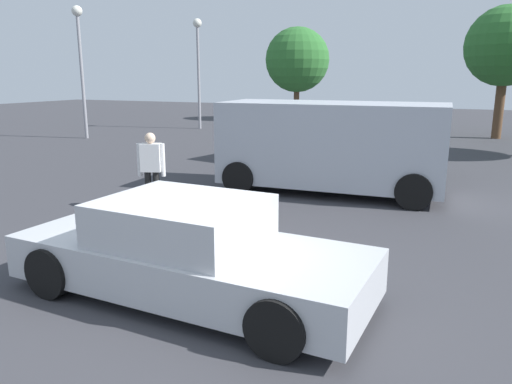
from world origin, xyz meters
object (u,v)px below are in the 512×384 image
(sedan_foreground, at_px, (188,252))
(pedestrian, at_px, (151,165))
(dog, at_px, (262,204))
(suv_dark, at_px, (330,133))
(light_post_near, at_px, (80,48))
(light_post_mid, at_px, (198,53))
(van_white, at_px, (331,144))

(sedan_foreground, height_order, pedestrian, pedestrian)
(dog, distance_m, pedestrian, 2.42)
(suv_dark, bearing_deg, light_post_near, -178.64)
(suv_dark, relative_size, light_post_mid, 0.91)
(sedan_foreground, xyz_separation_m, van_white, (0.06, 6.22, 0.57))
(sedan_foreground, height_order, light_post_near, light_post_near)
(dog, xyz_separation_m, pedestrian, (-2.32, -0.27, 0.65))
(pedestrian, distance_m, light_post_near, 13.36)
(dog, xyz_separation_m, suv_dark, (-0.42, 6.21, 0.70))
(dog, xyz_separation_m, van_white, (0.57, 2.76, 0.84))
(sedan_foreground, height_order, light_post_mid, light_post_mid)
(van_white, xyz_separation_m, light_post_mid, (-10.13, 11.22, 2.66))
(suv_dark, bearing_deg, pedestrian, -94.26)
(dog, relative_size, van_white, 0.10)
(light_post_mid, bearing_deg, dog, -55.62)
(sedan_foreground, height_order, dog, sedan_foreground)
(van_white, relative_size, light_post_mid, 0.95)
(dog, height_order, van_white, van_white)
(sedan_foreground, distance_m, light_post_near, 17.59)
(sedan_foreground, bearing_deg, dog, 100.78)
(pedestrian, xyz_separation_m, light_post_mid, (-7.24, 14.24, 2.86))
(suv_dark, relative_size, pedestrian, 3.15)
(light_post_mid, bearing_deg, light_post_near, -114.16)
(sedan_foreground, bearing_deg, light_post_near, 139.08)
(sedan_foreground, relative_size, light_post_mid, 0.83)
(van_white, height_order, light_post_mid, light_post_mid)
(sedan_foreground, relative_size, van_white, 0.88)
(dog, distance_m, light_post_mid, 17.29)
(suv_dark, bearing_deg, van_white, -61.94)
(van_white, height_order, pedestrian, van_white)
(dog, height_order, pedestrian, pedestrian)
(sedan_foreground, distance_m, suv_dark, 9.72)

